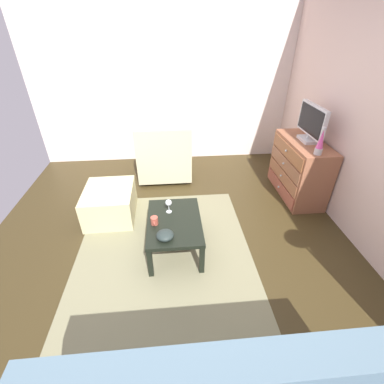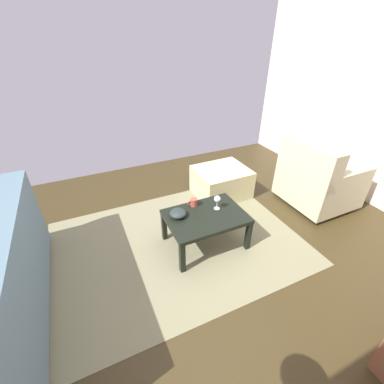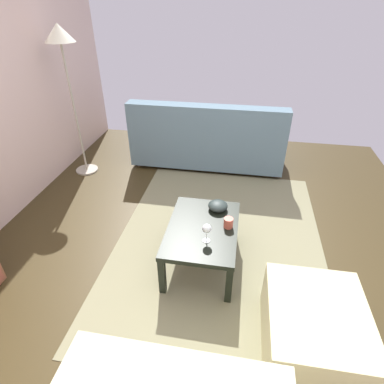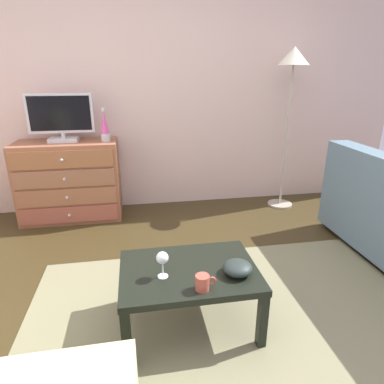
{
  "view_description": "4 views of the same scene",
  "coord_description": "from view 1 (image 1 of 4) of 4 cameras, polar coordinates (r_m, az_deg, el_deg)",
  "views": [
    {
      "loc": [
        2.13,
        -0.08,
        2.16
      ],
      "look_at": [
        -0.25,
        0.13,
        0.62
      ],
      "focal_mm": 24.84,
      "sensor_mm": 36.0,
      "label": 1
    },
    {
      "loc": [
        0.94,
        1.79,
        1.98
      ],
      "look_at": [
        0.11,
        -0.02,
        0.74
      ],
      "focal_mm": 24.2,
      "sensor_mm": 36.0,
      "label": 2
    },
    {
      "loc": [
        -2.02,
        -0.33,
        2.0
      ],
      "look_at": [
        -0.18,
        -0.0,
        0.79
      ],
      "focal_mm": 29.11,
      "sensor_mm": 36.0,
      "label": 3
    },
    {
      "loc": [
        -0.34,
        -1.72,
        1.47
      ],
      "look_at": [
        -0.01,
        0.15,
        0.78
      ],
      "focal_mm": 30.76,
      "sensor_mm": 36.0,
      "label": 4
    }
  ],
  "objects": [
    {
      "name": "wine_glass",
      "position": [
        2.88,
        -5.05,
        -2.39
      ],
      "size": [
        0.07,
        0.07,
        0.16
      ],
      "color": "silver",
      "rests_on": "coffee_table"
    },
    {
      "name": "coffee_table",
      "position": [
        2.86,
        -3.81,
        -6.89
      ],
      "size": [
        0.8,
        0.57,
        0.39
      ],
      "color": "black",
      "rests_on": "ground_plane"
    },
    {
      "name": "lava_lamp",
      "position": [
        3.48,
        25.88,
        9.5
      ],
      "size": [
        0.09,
        0.09,
        0.33
      ],
      "color": "#B7B7BC",
      "rests_on": "dresser"
    },
    {
      "name": "armchair",
      "position": [
        4.26,
        -5.93,
        7.58
      ],
      "size": [
        0.8,
        0.81,
        0.9
      ],
      "color": "#332319",
      "rests_on": "ground_plane"
    },
    {
      "name": "ottoman",
      "position": [
        3.56,
        -17.16,
        -2.26
      ],
      "size": [
        0.71,
        0.61,
        0.39
      ],
      "primitive_type": "cube",
      "rotation": [
        0.0,
        0.0,
        0.01
      ],
      "color": "#C5BE8B",
      "rests_on": "ground_plane"
    },
    {
      "name": "tv",
      "position": [
        3.82,
        24.27,
        13.39
      ],
      "size": [
        0.63,
        0.18,
        0.47
      ],
      "color": "silver",
      "rests_on": "dresser"
    },
    {
      "name": "wall_plain_left",
      "position": [
        4.69,
        -4.43,
        23.38
      ],
      "size": [
        0.12,
        4.53,
        2.79
      ],
      "primitive_type": "cube",
      "color": "silver",
      "rests_on": "ground_plane"
    },
    {
      "name": "area_rug",
      "position": [
        2.89,
        -5.97,
        -15.5
      ],
      "size": [
        2.6,
        1.9,
        0.01
      ],
      "primitive_type": "cube",
      "color": "#777455",
      "rests_on": "ground_plane"
    },
    {
      "name": "mug",
      "position": [
        2.77,
        -8.08,
        -6.15
      ],
      "size": [
        0.11,
        0.08,
        0.08
      ],
      "color": "#A84A3A",
      "rests_on": "coffee_table"
    },
    {
      "name": "dresser",
      "position": [
        4.04,
        21.97,
        4.64
      ],
      "size": [
        1.01,
        0.49,
        0.82
      ],
      "color": "#92583D",
      "rests_on": "ground_plane"
    },
    {
      "name": "ground_plane",
      "position": [
        3.05,
        -2.1,
        -12.88
      ],
      "size": [
        5.48,
        4.53,
        0.05
      ],
      "primitive_type": "cube",
      "color": "#372C16"
    },
    {
      "name": "bowl_decorative",
      "position": [
        2.6,
        -5.81,
        -9.22
      ],
      "size": [
        0.17,
        0.17,
        0.08
      ],
      "primitive_type": "ellipsoid",
      "color": "#232D2B",
      "rests_on": "coffee_table"
    }
  ]
}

